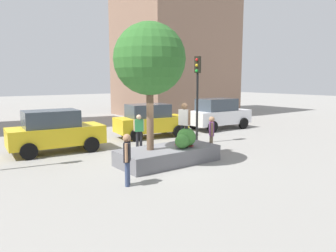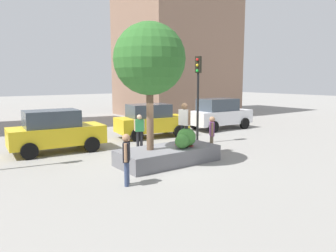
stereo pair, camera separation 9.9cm
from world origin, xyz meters
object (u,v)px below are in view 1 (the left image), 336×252
(passerby_with_bag, at_px, (139,128))
(pedestrian_crossing, at_px, (127,156))
(skateboard, at_px, (184,145))
(plaza_tree, at_px, (150,59))
(police_car, at_px, (218,114))
(taxi_cab, at_px, (55,131))
(bystander_watching, at_px, (211,132))
(traffic_light_corner, at_px, (197,85))
(planter_ledge, at_px, (168,155))
(sedan_parked, at_px, (150,120))
(skateboarder, at_px, (184,121))

(passerby_with_bag, bearing_deg, pedestrian_crossing, -125.05)
(skateboard, distance_m, pedestrian_crossing, 3.66)
(plaza_tree, bearing_deg, police_car, 29.62)
(taxi_cab, bearing_deg, plaza_tree, -63.62)
(plaza_tree, relative_size, bystander_watching, 2.90)
(traffic_light_corner, xyz_separation_m, pedestrian_crossing, (-6.35, -3.76, -2.15))
(bystander_watching, distance_m, passerby_with_bag, 3.78)
(planter_ledge, relative_size, taxi_cab, 0.94)
(police_car, bearing_deg, passerby_with_bag, -167.01)
(plaza_tree, xyz_separation_m, sedan_parked, (3.53, 5.31, -3.18))
(taxi_cab, distance_m, police_car, 11.31)
(skateboard, height_order, taxi_cab, taxi_cab)
(pedestrian_crossing, bearing_deg, sedan_parked, 51.62)
(police_car, relative_size, passerby_with_bag, 2.80)
(planter_ledge, relative_size, sedan_parked, 0.94)
(skateboard, xyz_separation_m, police_car, (7.55, 5.47, 0.37))
(police_car, distance_m, passerby_with_bag, 7.64)
(taxi_cab, distance_m, pedestrian_crossing, 6.27)
(planter_ledge, xyz_separation_m, passerby_with_bag, (0.78, 3.53, 0.63))
(planter_ledge, distance_m, pedestrian_crossing, 3.20)
(skateboard, height_order, pedestrian_crossing, pedestrian_crossing)
(plaza_tree, distance_m, skateboarder, 2.87)
(skateboarder, xyz_separation_m, traffic_light_corner, (2.93, 2.49, 1.40))
(pedestrian_crossing, bearing_deg, taxi_cab, 93.05)
(taxi_cab, distance_m, traffic_light_corner, 7.44)
(sedan_parked, height_order, pedestrian_crossing, sedan_parked)
(plaza_tree, relative_size, traffic_light_corner, 1.08)
(plaza_tree, bearing_deg, planter_ledge, -9.16)
(planter_ledge, relative_size, passerby_with_bag, 2.55)
(sedan_parked, distance_m, passerby_with_bag, 2.74)
(passerby_with_bag, bearing_deg, bystander_watching, -57.97)
(taxi_cab, bearing_deg, police_car, 2.46)
(sedan_parked, relative_size, passerby_with_bag, 2.70)
(plaza_tree, height_order, skateboarder, plaza_tree)
(plaza_tree, xyz_separation_m, bystander_watching, (3.56, 0.20, -3.19))
(traffic_light_corner, xyz_separation_m, bystander_watching, (-0.82, -1.94, -2.14))
(skateboarder, relative_size, pedestrian_crossing, 1.03)
(skateboarder, bearing_deg, pedestrian_crossing, -159.63)
(pedestrian_crossing, bearing_deg, bystander_watching, 18.24)
(taxi_cab, relative_size, police_car, 0.97)
(skateboarder, bearing_deg, police_car, 35.94)
(skateboard, height_order, police_car, police_car)
(skateboarder, bearing_deg, sedan_parked, 69.92)
(skateboarder, height_order, sedan_parked, skateboarder)
(sedan_parked, bearing_deg, taxi_cab, -173.35)
(planter_ledge, distance_m, skateboarder, 1.57)
(plaza_tree, relative_size, police_car, 1.08)
(sedan_parked, height_order, bystander_watching, sedan_parked)
(planter_ledge, height_order, pedestrian_crossing, pedestrian_crossing)
(plaza_tree, height_order, police_car, plaza_tree)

